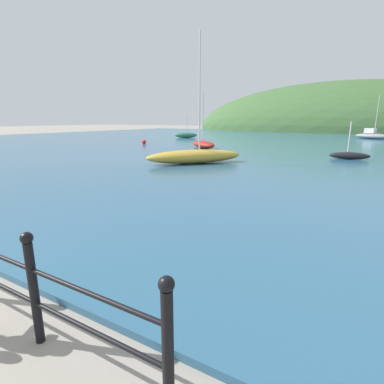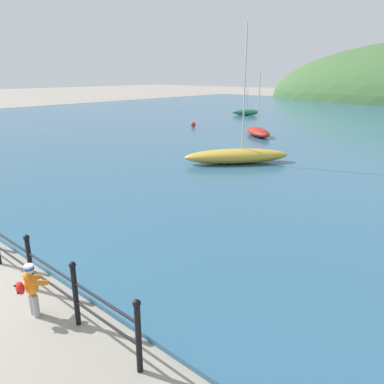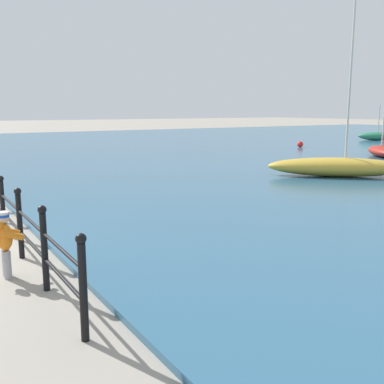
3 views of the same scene
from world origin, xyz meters
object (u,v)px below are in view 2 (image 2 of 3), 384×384
Objects in this scene: boat_nearest_quay at (246,112)px; mooring_buoy at (193,124)px; child_in_coat at (30,286)px; boat_twin_mast at (237,156)px; boat_mid_harbor at (258,132)px.

mooring_buoy is (1.59, -9.76, -0.14)m from boat_nearest_quay.
boat_nearest_quay is (-15.38, 29.73, -0.18)m from child_in_coat.
boat_nearest_quay is (-11.44, 17.84, -0.03)m from boat_twin_mast.
boat_nearest_quay reaches higher than mooring_buoy.
child_in_coat is 12.53m from boat_twin_mast.
boat_nearest_quay is at bearing 99.28° from mooring_buoy.
child_in_coat is at bearing -68.98° from boat_mid_harbor.
boat_mid_harbor is at bearing -5.11° from mooring_buoy.
child_in_coat is at bearing -55.39° from mooring_buoy.
child_in_coat is 33.47m from boat_nearest_quay.
mooring_buoy is at bearing 124.61° from child_in_coat.
boat_mid_harbor reaches higher than child_in_coat.
boat_twin_mast is (-3.93, 11.89, -0.15)m from child_in_coat.
boat_twin_mast reaches higher than boat_nearest_quay.
boat_twin_mast reaches higher than mooring_buoy.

